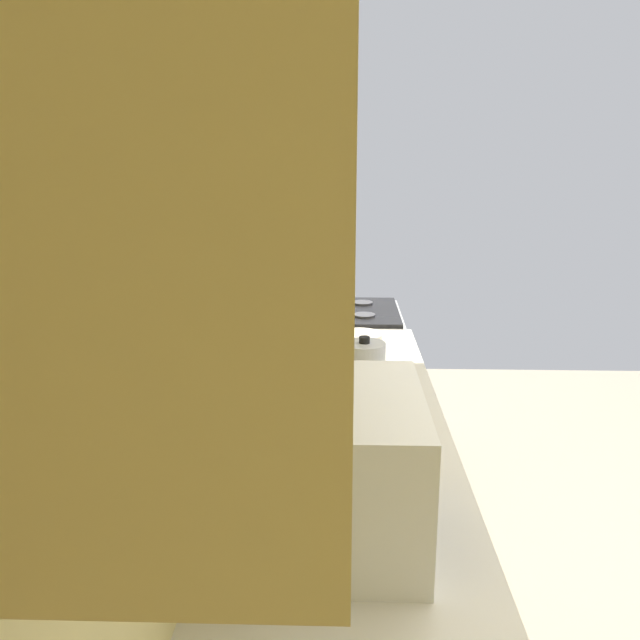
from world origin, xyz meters
TOP-DOWN VIEW (x-y plane):
  - wall_back at (0.00, 1.71)m, footprint 4.34×0.12m
  - upper_cabinets at (-0.42, 1.50)m, footprint 2.44×0.31m
  - oven_range at (1.58, 1.34)m, footprint 0.63×0.64m
  - microwave at (-0.49, 1.35)m, footprint 0.50×0.39m
  - bowl at (0.99, 1.26)m, footprint 0.20×0.20m
  - kettle at (0.47, 1.26)m, footprint 0.21×0.16m

SIDE VIEW (x-z plane):
  - oven_range at x=1.58m, z-range -0.07..1.02m
  - bowl at x=0.99m, z-range 0.92..0.98m
  - kettle at x=0.47m, z-range 0.90..1.10m
  - microwave at x=-0.49m, z-range 0.91..1.25m
  - wall_back at x=0.00m, z-range 0.00..2.71m
  - upper_cabinets at x=-0.42m, z-range 1.59..2.31m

